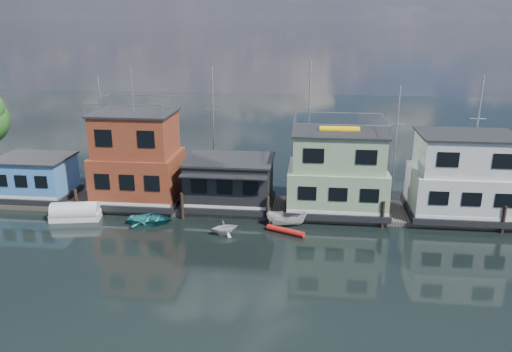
# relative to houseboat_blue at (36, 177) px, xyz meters

# --- Properties ---
(ground) EXTENTS (160.00, 160.00, 0.00)m
(ground) POSITION_rel_houseboat_blue_xyz_m (18.00, -12.00, -2.21)
(ground) COLOR black
(ground) RESTS_ON ground
(dock) EXTENTS (48.00, 5.00, 0.40)m
(dock) POSITION_rel_houseboat_blue_xyz_m (18.00, 0.00, -2.01)
(dock) COLOR #595147
(dock) RESTS_ON ground
(houseboat_blue) EXTENTS (6.40, 4.90, 3.66)m
(houseboat_blue) POSITION_rel_houseboat_blue_xyz_m (0.00, 0.00, 0.00)
(houseboat_blue) COLOR black
(houseboat_blue) RESTS_ON dock
(houseboat_red) EXTENTS (7.40, 5.90, 11.86)m
(houseboat_red) POSITION_rel_houseboat_blue_xyz_m (9.50, 0.00, 1.90)
(houseboat_red) COLOR black
(houseboat_red) RESTS_ON dock
(houseboat_dark) EXTENTS (7.40, 6.10, 4.06)m
(houseboat_dark) POSITION_rel_houseboat_blue_xyz_m (17.50, -0.02, 0.21)
(houseboat_dark) COLOR black
(houseboat_dark) RESTS_ON dock
(houseboat_green) EXTENTS (8.40, 5.90, 7.03)m
(houseboat_green) POSITION_rel_houseboat_blue_xyz_m (26.50, 0.00, 1.34)
(houseboat_green) COLOR black
(houseboat_green) RESTS_ON dock
(houseboat_white) EXTENTS (8.40, 5.90, 6.66)m
(houseboat_white) POSITION_rel_houseboat_blue_xyz_m (36.50, 0.00, 1.33)
(houseboat_white) COLOR black
(houseboat_white) RESTS_ON dock
(pilings) EXTENTS (42.28, 0.28, 2.20)m
(pilings) POSITION_rel_houseboat_blue_xyz_m (17.67, -2.80, -1.11)
(pilings) COLOR #2D2116
(pilings) RESTS_ON ground
(background_masts) EXTENTS (36.40, 0.16, 12.00)m
(background_masts) POSITION_rel_houseboat_blue_xyz_m (22.76, 6.00, 3.35)
(background_masts) COLOR silver
(background_masts) RESTS_ON ground
(dinghy_white) EXTENTS (2.71, 2.58, 1.12)m
(dinghy_white) POSITION_rel_houseboat_blue_xyz_m (17.96, -5.40, -1.64)
(dinghy_white) COLOR silver
(dinghy_white) RESTS_ON ground
(tarp_runabout) EXTENTS (4.13, 2.27, 1.58)m
(tarp_runabout) POSITION_rel_houseboat_blue_xyz_m (5.38, -3.93, -1.61)
(tarp_runabout) COLOR silver
(tarp_runabout) RESTS_ON ground
(motorboat) EXTENTS (3.22, 1.24, 1.24)m
(motorboat) POSITION_rel_houseboat_blue_xyz_m (22.55, -3.29, -1.59)
(motorboat) COLOR white
(motorboat) RESTS_ON ground
(red_kayak) EXTENTS (3.00, 1.63, 0.45)m
(red_kayak) POSITION_rel_houseboat_blue_xyz_m (22.55, -4.80, -1.98)
(red_kayak) COLOR red
(red_kayak) RESTS_ON ground
(dinghy_teal) EXTENTS (3.69, 2.76, 0.73)m
(dinghy_teal) POSITION_rel_houseboat_blue_xyz_m (11.68, -4.04, -1.84)
(dinghy_teal) COLOR #21777B
(dinghy_teal) RESTS_ON ground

